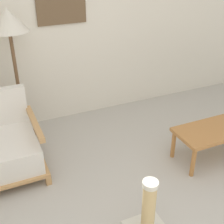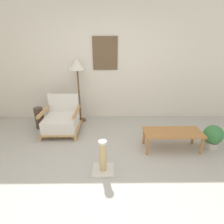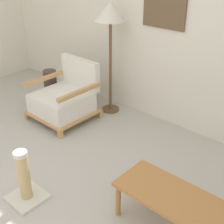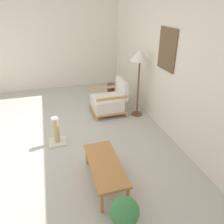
% 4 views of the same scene
% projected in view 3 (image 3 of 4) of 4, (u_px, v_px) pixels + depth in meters
% --- Properties ---
extents(wall_back, '(8.00, 0.09, 2.70)m').
position_uv_depth(wall_back, '(166.00, 13.00, 3.57)').
color(wall_back, silver).
rests_on(wall_back, ground_plane).
extents(armchair, '(0.73, 0.74, 0.75)m').
position_uv_depth(armchair, '(64.00, 99.00, 4.05)').
color(armchair, tan).
rests_on(armchair, ground_plane).
extents(floor_lamp, '(0.40, 0.40, 1.46)m').
position_uv_depth(floor_lamp, '(110.00, 18.00, 3.79)').
color(floor_lamp, brown).
rests_on(floor_lamp, ground_plane).
extents(coffee_table, '(1.00, 0.41, 0.35)m').
position_uv_depth(coffee_table, '(179.00, 203.00, 2.36)').
color(coffee_table, '#B2753D').
rests_on(coffee_table, ground_plane).
extents(vase, '(0.19, 0.19, 0.47)m').
position_uv_depth(vase, '(51.00, 86.00, 4.53)').
color(vase, '#473328').
rests_on(vase, ground_plane).
extents(scratching_post, '(0.31, 0.31, 0.51)m').
position_uv_depth(scratching_post, '(25.00, 183.00, 2.75)').
color(scratching_post, beige).
rests_on(scratching_post, ground_plane).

